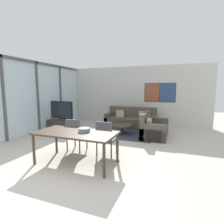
# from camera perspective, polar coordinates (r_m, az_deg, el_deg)

# --- Properties ---
(ground_plane) EXTENTS (24.00, 24.00, 0.00)m
(ground_plane) POSITION_cam_1_polar(r_m,az_deg,el_deg) (3.78, -18.35, -20.13)
(ground_plane) COLOR beige
(wall_back) EXTENTS (7.26, 0.09, 2.80)m
(wall_back) POSITION_cam_1_polar(r_m,az_deg,el_deg) (8.69, 6.65, 5.43)
(wall_back) COLOR silver
(wall_back) RESTS_ON ground_plane
(window_wall_left) EXTENTS (0.07, 5.86, 2.80)m
(window_wall_left) POSITION_cam_1_polar(r_m,az_deg,el_deg) (7.63, -23.27, 5.52)
(window_wall_left) COLOR silver
(window_wall_left) RESTS_ON ground_plane
(area_rug) EXTENTS (2.45, 1.76, 0.01)m
(area_rug) POSITION_cam_1_polar(r_m,az_deg,el_deg) (6.86, 3.31, -6.98)
(area_rug) COLOR #333D4C
(area_rug) RESTS_ON ground_plane
(tv_console) EXTENTS (1.34, 0.40, 0.41)m
(tv_console) POSITION_cam_1_polar(r_m,az_deg,el_deg) (7.75, -15.98, -4.04)
(tv_console) COLOR #423326
(tv_console) RESTS_ON ground_plane
(television) EXTENTS (1.07, 0.20, 0.80)m
(television) POSITION_cam_1_polar(r_m,az_deg,el_deg) (7.66, -16.14, 0.37)
(television) COLOR #2D2D33
(television) RESTS_ON tv_console
(sofa_main) EXTENTS (2.24, 0.85, 0.89)m
(sofa_main) POSITION_cam_1_polar(r_m,az_deg,el_deg) (8.04, 6.17, -2.77)
(sofa_main) COLOR #51473D
(sofa_main) RESTS_ON ground_plane
(sofa_side) EXTENTS (0.85, 1.39, 0.89)m
(sofa_side) POSITION_cam_1_polar(r_m,az_deg,el_deg) (6.49, 13.08, -5.45)
(sofa_side) COLOR #51473D
(sofa_side) RESTS_ON ground_plane
(coffee_table) EXTENTS (0.84, 0.84, 0.35)m
(coffee_table) POSITION_cam_1_polar(r_m,az_deg,el_deg) (6.80, 3.33, -4.85)
(coffee_table) COLOR #423326
(coffee_table) RESTS_ON ground_plane
(dining_table) EXTENTS (1.87, 0.91, 0.75)m
(dining_table) POSITION_cam_1_polar(r_m,az_deg,el_deg) (4.12, -11.73, -7.35)
(dining_table) COLOR #423326
(dining_table) RESTS_ON ground_plane
(dining_chair_left) EXTENTS (0.46, 0.46, 0.91)m
(dining_chair_left) POSITION_cam_1_polar(r_m,az_deg,el_deg) (4.97, -11.89, -6.89)
(dining_chair_left) COLOR #4C4C51
(dining_chair_left) RESTS_ON ground_plane
(dining_chair_centre) EXTENTS (0.46, 0.46, 0.91)m
(dining_chair_centre) POSITION_cam_1_polar(r_m,az_deg,el_deg) (4.54, -2.08, -8.13)
(dining_chair_centre) COLOR #4C4C51
(dining_chair_centre) RESTS_ON ground_plane
(fruit_bowl) EXTENTS (0.27, 0.27, 0.09)m
(fruit_bowl) POSITION_cam_1_polar(r_m,az_deg,el_deg) (4.09, -9.08, -5.71)
(fruit_bowl) COLOR slate
(fruit_bowl) RESTS_ON dining_table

